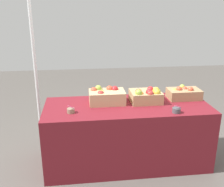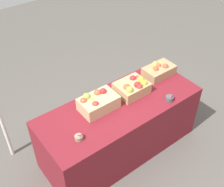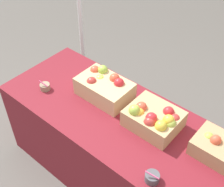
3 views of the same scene
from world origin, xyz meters
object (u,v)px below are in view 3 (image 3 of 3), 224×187
at_px(sample_bowl_near, 152,177).
at_px(sample_bowl_mid, 45,87).
at_px(apple_crate_middle, 154,118).
at_px(apple_crate_right, 104,87).

xyz_separation_m(sample_bowl_near, sample_bowl_mid, (-1.12, 0.13, -0.00)).
distance_m(apple_crate_middle, sample_bowl_near, 0.43).
bearing_deg(sample_bowl_near, apple_crate_right, 151.74).
bearing_deg(sample_bowl_mid, apple_crate_middle, 14.30).
bearing_deg(apple_crate_middle, sample_bowl_near, -56.16).
bearing_deg(sample_bowl_mid, sample_bowl_near, -6.66).
xyz_separation_m(apple_crate_middle, sample_bowl_mid, (-0.88, -0.22, -0.06)).
distance_m(apple_crate_middle, sample_bowl_mid, 0.91).
relative_size(apple_crate_right, sample_bowl_near, 4.19).
xyz_separation_m(apple_crate_right, sample_bowl_near, (0.71, -0.38, -0.06)).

